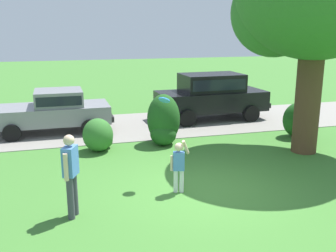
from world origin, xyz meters
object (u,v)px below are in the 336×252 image
object	(u,v)px
child_thrower	(179,163)
frisbee	(164,100)
parked_suv	(211,94)
parked_sedan	(53,110)
adult_onlooker	(71,171)

from	to	relation	value
child_thrower	frisbee	xyz separation A→B (m)	(-0.16, 0.69, 1.37)
parked_suv	child_thrower	size ratio (longest dim) A/B	3.70
parked_sedan	parked_suv	distance (m)	6.36
frisbee	parked_sedan	bearing A→B (deg)	114.56
child_thrower	frisbee	size ratio (longest dim) A/B	4.10
parked_suv	adult_onlooker	distance (m)	9.53
child_thrower	adult_onlooker	world-z (taller)	adult_onlooker
parked_suv	child_thrower	bearing A→B (deg)	-117.38
parked_sedan	frisbee	bearing A→B (deg)	-65.44
parked_sedan	parked_suv	size ratio (longest dim) A/B	0.93
parked_sedan	frisbee	size ratio (longest dim) A/B	14.06
parked_sedan	adult_onlooker	distance (m)	7.08
child_thrower	frisbee	distance (m)	1.54
child_thrower	adult_onlooker	distance (m)	2.52
parked_sedan	child_thrower	xyz separation A→B (m)	(2.81, -6.48, -0.13)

